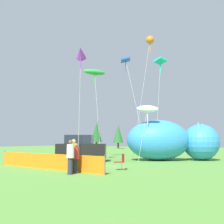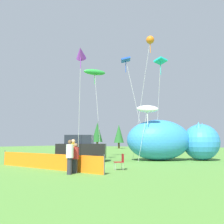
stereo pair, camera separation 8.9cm
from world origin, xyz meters
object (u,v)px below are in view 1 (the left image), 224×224
object	(u,v)px
kite_white_ghost	(147,109)
kite_teal_diamond	(160,63)
spectator_in_green_shirt	(76,157)
kite_blue_box	(126,62)
kite_purple_delta	(81,53)
spectator_in_yellow_shirt	(74,154)
spectator_in_grey_shirt	(70,155)
folding_chair	(121,161)
kite_orange_flower	(150,41)
parked_car	(81,149)
kite_green_fish	(95,72)
inflatable_cat	(171,142)

from	to	relation	value
kite_white_ghost	kite_teal_diamond	size ratio (longest dim) A/B	0.52
spectator_in_green_shirt	kite_white_ghost	distance (m)	9.55
kite_blue_box	kite_purple_delta	xyz separation A→B (m)	(-1.20, -5.83, -0.72)
spectator_in_yellow_shirt	spectator_in_grey_shirt	size ratio (longest dim) A/B	1.02
folding_chair	kite_orange_flower	size ratio (longest dim) A/B	0.08
parked_car	spectator_in_grey_shirt	world-z (taller)	parked_car
spectator_in_yellow_shirt	kite_white_ghost	world-z (taller)	kite_white_ghost
kite_orange_flower	kite_green_fish	bearing A→B (deg)	-173.48
kite_teal_diamond	parked_car	bearing A→B (deg)	-145.51
parked_car	kite_teal_diamond	world-z (taller)	kite_teal_diamond
parked_car	spectator_in_yellow_shirt	size ratio (longest dim) A/B	2.49
spectator_in_yellow_shirt	spectator_in_green_shirt	distance (m)	0.25
kite_purple_delta	folding_chair	bearing A→B (deg)	-26.77
spectator_in_grey_shirt	kite_purple_delta	world-z (taller)	kite_purple_delta
inflatable_cat	kite_orange_flower	distance (m)	9.77
kite_white_ghost	kite_orange_flower	xyz separation A→B (m)	(-0.50, 2.16, 6.90)
kite_orange_flower	parked_car	bearing A→B (deg)	-136.22
kite_blue_box	kite_green_fish	bearing A→B (deg)	-169.62
kite_green_fish	inflatable_cat	bearing A→B (deg)	7.23
kite_white_ghost	kite_teal_diamond	xyz separation A→B (m)	(0.65, 1.69, 4.39)
kite_white_ghost	kite_green_fish	size ratio (longest dim) A/B	0.51
folding_chair	inflatable_cat	size ratio (longest dim) A/B	0.12
spectator_in_green_shirt	kite_green_fish	size ratio (longest dim) A/B	0.17
parked_car	spectator_in_yellow_shirt	world-z (taller)	parked_car
spectator_in_grey_shirt	kite_green_fish	world-z (taller)	kite_green_fish
parked_car	spectator_in_green_shirt	distance (m)	8.03
spectator_in_yellow_shirt	kite_white_ghost	distance (m)	9.47
folding_chair	kite_teal_diamond	distance (m)	11.45
inflatable_cat	spectator_in_green_shirt	bearing A→B (deg)	-131.73
kite_blue_box	kite_teal_diamond	distance (m)	3.83
kite_purple_delta	kite_green_fish	distance (m)	5.65
inflatable_cat	spectator_in_yellow_shirt	bearing A→B (deg)	-132.83
kite_white_ghost	parked_car	bearing A→B (deg)	-155.91
kite_green_fish	spectator_in_grey_shirt	bearing A→B (deg)	-61.18
kite_white_ghost	kite_green_fish	distance (m)	7.98
spectator_in_grey_shirt	kite_white_ghost	bearing A→B (deg)	87.16
folding_chair	kite_green_fish	distance (m)	13.48
folding_chair	kite_blue_box	size ratio (longest dim) A/B	0.09
kite_purple_delta	kite_teal_diamond	size ratio (longest dim) A/B	1.04
inflatable_cat	kite_orange_flower	world-z (taller)	kite_orange_flower
spectator_in_green_shirt	kite_teal_diamond	world-z (taller)	kite_teal_diamond
folding_chair	kite_orange_flower	bearing A→B (deg)	-121.76
spectator_in_grey_shirt	kite_blue_box	world-z (taller)	kite_blue_box
parked_car	kite_green_fish	bearing A→B (deg)	80.40
kite_green_fish	spectator_in_green_shirt	bearing A→B (deg)	-60.16
parked_car	kite_orange_flower	size ratio (longest dim) A/B	0.38
kite_teal_diamond	kite_green_fish	bearing A→B (deg)	-178.36
inflatable_cat	parked_car	bearing A→B (deg)	-176.35
folding_chair	kite_white_ghost	bearing A→B (deg)	-123.26
spectator_in_yellow_shirt	kite_teal_diamond	size ratio (longest dim) A/B	0.20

